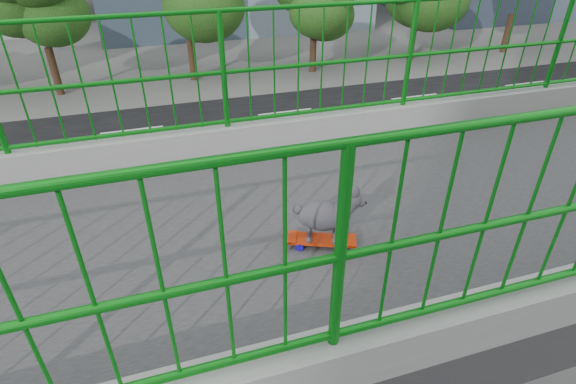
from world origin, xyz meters
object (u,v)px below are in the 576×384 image
(skateboard, at_px, (322,240))
(car_5, at_px, (224,287))
(car_1, at_px, (241,214))
(poodle, at_px, (327,213))

(skateboard, distance_m, car_5, 8.95)
(skateboard, relative_size, car_1, 0.12)
(skateboard, bearing_deg, car_1, -163.95)
(skateboard, bearing_deg, car_5, -156.77)
(car_1, distance_m, car_5, 3.40)
(car_5, bearing_deg, poodle, 0.93)
(poodle, relative_size, car_1, 0.11)
(skateboard, xyz_separation_m, poodle, (0.01, 0.03, 0.25))
(skateboard, distance_m, car_1, 11.50)
(poodle, relative_size, car_5, 0.11)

